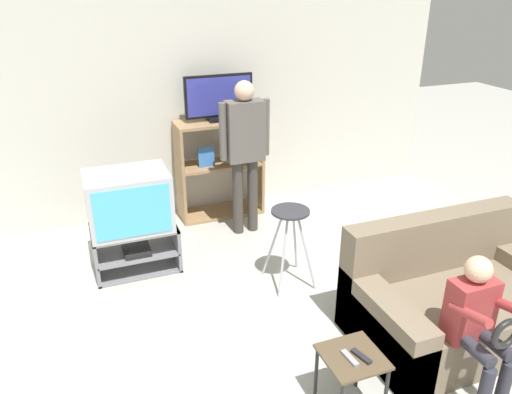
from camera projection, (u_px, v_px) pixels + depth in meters
name	position (u px, v px, depth m)	size (l,w,h in m)	color
wall_back	(175.00, 101.00, 5.42)	(6.40, 0.06, 2.60)	beige
tv_stand	(136.00, 248.00, 4.68)	(0.77, 0.50, 0.43)	slate
television_main	(129.00, 201.00, 4.48)	(0.73, 0.53, 0.53)	#B2B2B7
media_shelf	(220.00, 168.00, 5.62)	(0.95, 0.39, 1.11)	#9E7A51
television_flat	(219.00, 99.00, 5.32)	(0.75, 0.20, 0.49)	black
folding_stool	(290.00, 226.00, 4.31)	(0.37, 0.41, 0.72)	#B7B7BC
snack_table	(352.00, 365.00, 3.05)	(0.36, 0.36, 0.44)	brown
remote_control_black	(361.00, 356.00, 3.00)	(0.04, 0.14, 0.02)	#232328
remote_control_white	(350.00, 358.00, 2.99)	(0.04, 0.14, 0.02)	gray
couch	(454.00, 300.00, 3.80)	(1.58, 0.93, 0.87)	#756651
person_standing_adult	(245.00, 144.00, 5.05)	(0.53, 0.20, 1.63)	#3D3833
person_seated_child	(478.00, 320.00, 3.11)	(0.33, 0.43, 0.99)	#2D2D38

